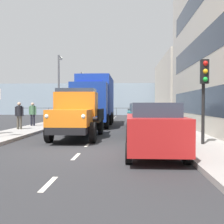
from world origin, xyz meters
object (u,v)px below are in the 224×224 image
object	(u,v)px
lamp_post_promenade	(59,82)
lamp_post_far	(82,89)
car_silver_oppositeside_1	(86,112)
pedestrian_couple_b	(57,111)
truck_vintage_orange	(76,115)
pedestrian_couple_a	(19,113)
car_teal_kerbside_1	(143,119)
car_navy_oppositeside_2	(93,111)
car_red_kerbside_near	(153,128)
lorry_cargo_blue	(95,99)
pedestrian_strolling	(33,112)
traffic_light_near	(204,83)
car_maroon_oppositeside_0	(75,114)
car_black_kerbside_2	(139,115)

from	to	relation	value
lamp_post_promenade	lamp_post_far	bearing A→B (deg)	-89.65
car_silver_oppositeside_1	pedestrian_couple_b	world-z (taller)	pedestrian_couple_b
car_silver_oppositeside_1	truck_vintage_orange	bearing A→B (deg)	97.04
car_silver_oppositeside_1	lamp_post_promenade	distance (m)	4.40
truck_vintage_orange	pedestrian_couple_a	bearing A→B (deg)	-37.75
car_teal_kerbside_1	car_navy_oppositeside_2	xyz separation A→B (m)	(4.98, -17.50, 0.00)
car_red_kerbside_near	lamp_post_far	world-z (taller)	lamp_post_far
car_silver_oppositeside_1	car_navy_oppositeside_2	xyz separation A→B (m)	(-0.00, -5.82, 0.00)
lorry_cargo_blue	pedestrian_couple_b	size ratio (longest dim) A/B	4.75
car_navy_oppositeside_2	pedestrian_strolling	bearing A→B (deg)	79.05
car_navy_oppositeside_2	pedestrian_strolling	size ratio (longest dim) A/B	2.84
traffic_light_near	car_red_kerbside_near	bearing A→B (deg)	38.10
car_navy_oppositeside_2	lamp_post_far	bearing A→B (deg)	-59.19
car_silver_oppositeside_1	traffic_light_near	world-z (taller)	traffic_light_near
car_maroon_oppositeside_0	car_navy_oppositeside_2	bearing A→B (deg)	-90.00
lamp_post_far	car_black_kerbside_2	bearing A→B (deg)	114.56
lorry_cargo_blue	lamp_post_far	distance (m)	15.15
car_red_kerbside_near	lamp_post_far	distance (m)	27.87
car_maroon_oppositeside_0	lamp_post_far	xyz separation A→B (m)	(2.01, -14.79, 2.76)
car_black_kerbside_2	pedestrian_couple_b	size ratio (longest dim) A/B	2.29
car_red_kerbside_near	traffic_light_near	bearing A→B (deg)	-141.90
traffic_light_near	lamp_post_far	bearing A→B (deg)	-70.32
lamp_post_promenade	pedestrian_strolling	bearing A→B (deg)	82.09
truck_vintage_orange	lorry_cargo_blue	xyz separation A→B (m)	(0.10, -8.10, 0.90)
lorry_cargo_blue	car_navy_oppositeside_2	size ratio (longest dim) A/B	1.75
car_black_kerbside_2	pedestrian_couple_a	bearing A→B (deg)	29.57
car_red_kerbside_near	pedestrian_strolling	xyz separation A→B (m)	(7.59, -10.00, 0.22)
car_black_kerbside_2	pedestrian_couple_b	xyz separation A→B (m)	(6.52, -0.95, 0.27)
pedestrian_couple_a	pedestrian_strolling	world-z (taller)	pedestrian_couple_a
car_maroon_oppositeside_0	car_navy_oppositeside_2	world-z (taller)	same
pedestrian_strolling	pedestrian_couple_b	world-z (taller)	pedestrian_couple_b
lamp_post_promenade	truck_vintage_orange	bearing A→B (deg)	108.54
car_navy_oppositeside_2	traffic_light_near	distance (m)	23.03
pedestrian_couple_b	traffic_light_near	size ratio (longest dim) A/B	0.54
lamp_post_far	truck_vintage_orange	bearing A→B (deg)	99.19
truck_vintage_orange	pedestrian_couple_b	world-z (taller)	truck_vintage_orange
car_black_kerbside_2	lamp_post_far	xyz separation A→B (m)	(6.99, -15.29, 2.76)
lorry_cargo_blue	lamp_post_far	world-z (taller)	lamp_post_far
pedestrian_strolling	lamp_post_promenade	world-z (taller)	lamp_post_promenade
pedestrian_strolling	pedestrian_couple_b	xyz separation A→B (m)	(-1.07, -2.51, 0.05)
pedestrian_strolling	pedestrian_couple_a	bearing A→B (deg)	92.70
lorry_cargo_blue	pedestrian_couple_a	size ratio (longest dim) A/B	4.96
truck_vintage_orange	traffic_light_near	world-z (taller)	traffic_light_near
car_silver_oppositeside_1	pedestrian_couple_a	size ratio (longest dim) A/B	2.46
car_navy_oppositeside_2	car_black_kerbside_2	bearing A→B (deg)	112.67
pedestrian_couple_a	traffic_light_near	xyz separation A→B (m)	(-9.50, 5.72, 1.35)
pedestrian_strolling	car_navy_oppositeside_2	bearing A→B (deg)	-100.95
car_navy_oppositeside_2	pedestrian_couple_a	xyz separation A→B (m)	(2.48, 16.16, 0.22)
car_teal_kerbside_1	lamp_post_promenade	distance (m)	11.59
car_maroon_oppositeside_0	car_navy_oppositeside_2	xyz separation A→B (m)	(-0.00, -11.42, 0.00)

